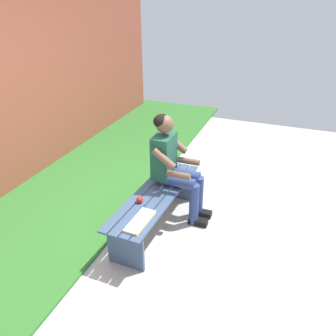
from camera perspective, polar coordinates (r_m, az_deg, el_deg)
ground_plane at (r=3.12m, az=8.29°, el=-25.22°), size 10.00×7.00×0.04m
grass_strip at (r=4.65m, az=-17.62°, el=-5.44°), size 9.00×1.97×0.03m
bench_near at (r=3.85m, az=-2.09°, el=-5.68°), size 1.62×0.50×0.45m
person_seated at (r=3.90m, az=0.99°, el=0.71°), size 0.50×0.69×1.25m
apple at (r=3.64m, az=-4.72°, el=-5.24°), size 0.07×0.07×0.07m
book_open at (r=3.38m, az=-4.64°, el=-8.74°), size 0.42×0.17×0.02m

